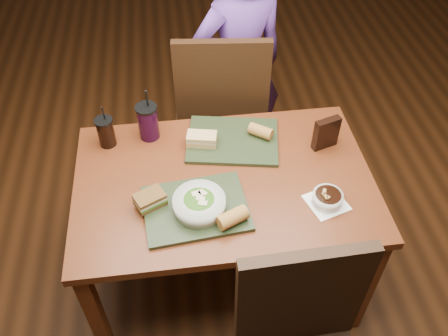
{
  "coord_description": "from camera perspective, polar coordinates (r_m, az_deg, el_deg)",
  "views": [
    {
      "loc": [
        -0.18,
        -1.39,
        2.27
      ],
      "look_at": [
        0.0,
        0.0,
        0.82
      ],
      "focal_mm": 38.0,
      "sensor_mm": 36.0,
      "label": 1
    }
  ],
  "objects": [
    {
      "name": "cup_cola",
      "position": [
        2.24,
        -14.03,
        4.24
      ],
      "size": [
        0.08,
        0.08,
        0.22
      ],
      "color": "black",
      "rests_on": "dining_table"
    },
    {
      "name": "chair_far",
      "position": [
        2.65,
        -0.53,
        7.2
      ],
      "size": [
        0.52,
        0.53,
        1.1
      ],
      "color": "black",
      "rests_on": "ground"
    },
    {
      "name": "tray_near",
      "position": [
        1.95,
        -3.41,
        -4.85
      ],
      "size": [
        0.45,
        0.36,
        0.02
      ],
      "primitive_type": "cube",
      "rotation": [
        0.0,
        0.0,
        0.09
      ],
      "color": "#222D18",
      "rests_on": "dining_table"
    },
    {
      "name": "baguette_far",
      "position": [
        2.23,
        4.43,
        4.43
      ],
      "size": [
        0.12,
        0.11,
        0.06
      ],
      "primitive_type": "cylinder",
      "rotation": [
        0.0,
        1.57,
        -0.63
      ],
      "color": "#AD7533",
      "rests_on": "tray_far"
    },
    {
      "name": "baguette_near",
      "position": [
        1.87,
        1.03,
        -5.97
      ],
      "size": [
        0.14,
        0.11,
        0.06
      ],
      "primitive_type": "cylinder",
      "rotation": [
        0.0,
        1.57,
        0.43
      ],
      "color": "#AD7533",
      "rests_on": "tray_near"
    },
    {
      "name": "diner",
      "position": [
        2.73,
        1.84,
        11.79
      ],
      "size": [
        0.61,
        0.48,
        1.47
      ],
      "primitive_type": "imported",
      "rotation": [
        0.0,
        0.0,
        3.4
      ],
      "color": "#5A3187",
      "rests_on": "ground"
    },
    {
      "name": "ground",
      "position": [
        2.67,
        0.0,
        -12.35
      ],
      "size": [
        6.0,
        6.0,
        0.0
      ],
      "primitive_type": "plane",
      "color": "#381C0B",
      "rests_on": "ground"
    },
    {
      "name": "dining_table",
      "position": [
        2.13,
        0.0,
        -3.0
      ],
      "size": [
        1.3,
        0.85,
        0.75
      ],
      "color": "#5B2812",
      "rests_on": "ground"
    },
    {
      "name": "soup_bowl",
      "position": [
        2.0,
        12.33,
        -3.6
      ],
      "size": [
        0.19,
        0.19,
        0.06
      ],
      "color": "white",
      "rests_on": "dining_table"
    },
    {
      "name": "sandwich_near",
      "position": [
        1.95,
        -8.9,
        -3.77
      ],
      "size": [
        0.14,
        0.13,
        0.06
      ],
      "color": "#593819",
      "rests_on": "tray_near"
    },
    {
      "name": "salad_bowl",
      "position": [
        1.91,
        -3.01,
        -4.26
      ],
      "size": [
        0.21,
        0.21,
        0.07
      ],
      "color": "silver",
      "rests_on": "tray_near"
    },
    {
      "name": "chip_bag",
      "position": [
        2.21,
        12.18,
        4.11
      ],
      "size": [
        0.13,
        0.07,
        0.16
      ],
      "primitive_type": "cube",
      "rotation": [
        0.0,
        0.0,
        0.31
      ],
      "color": "black",
      "rests_on": "dining_table"
    },
    {
      "name": "tray_far",
      "position": [
        2.23,
        1.07,
        3.34
      ],
      "size": [
        0.47,
        0.39,
        0.02
      ],
      "primitive_type": "cube",
      "rotation": [
        0.0,
        0.0,
        -0.18
      ],
      "color": "#222D18",
      "rests_on": "dining_table"
    },
    {
      "name": "sandwich_far",
      "position": [
        2.19,
        -2.69,
        3.51
      ],
      "size": [
        0.15,
        0.1,
        0.05
      ],
      "color": "tan",
      "rests_on": "tray_far"
    },
    {
      "name": "cup_berry",
      "position": [
        2.23,
        -9.14,
        5.53
      ],
      "size": [
        0.1,
        0.1,
        0.27
      ],
      "color": "black",
      "rests_on": "dining_table"
    }
  ]
}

